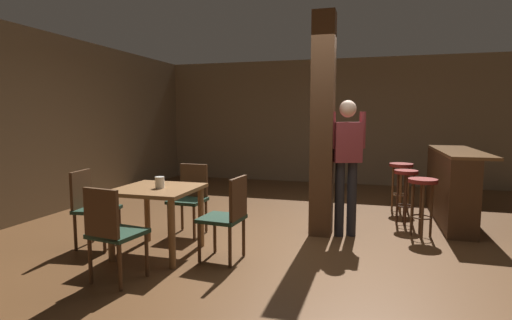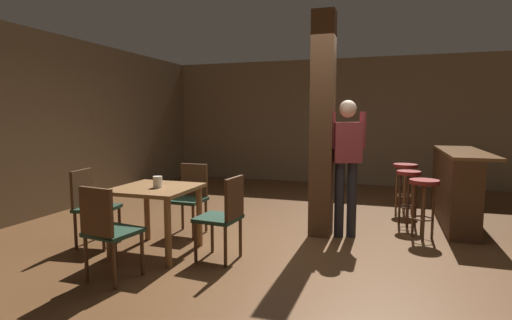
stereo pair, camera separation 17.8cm
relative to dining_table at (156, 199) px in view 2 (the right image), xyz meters
The scene contains 15 objects.
ground_plane 1.79m from the dining_table, 31.35° to the left, with size 10.80×10.80×0.00m, color brown.
wall_back 5.62m from the dining_table, 75.05° to the left, with size 8.00×0.10×2.80m, color #756047.
wall_left 2.82m from the dining_table, 161.17° to the left, with size 0.10×9.00×2.80m, color #756047.
pillar 2.20m from the dining_table, 36.59° to the left, with size 0.28×0.28×2.80m, color #4C301C.
dining_table is the anchor object (origin of this frame).
chair_north 0.80m from the dining_table, 89.03° to the left, with size 0.43×0.43×0.89m.
chair_south 0.85m from the dining_table, 88.65° to the right, with size 0.48×0.48×0.89m.
chair_west 0.86m from the dining_table, behind, with size 0.47×0.47×0.89m.
chair_east 0.84m from the dining_table, ahead, with size 0.46×0.46×0.89m.
napkin_cup 0.21m from the dining_table, 31.45° to the right, with size 0.10×0.10×0.12m, color silver.
standing_person 2.35m from the dining_table, 32.65° to the left, with size 0.46×0.31×1.72m.
bar_counter 4.16m from the dining_table, 35.98° to the left, with size 0.56×2.07×1.04m.
bar_stool_near 3.25m from the dining_table, 27.38° to the left, with size 0.35×0.35×0.74m.
bar_stool_mid 3.42m from the dining_table, 37.03° to the left, with size 0.32×0.32×0.77m.
bar_stool_far 3.97m from the dining_table, 46.77° to the left, with size 0.37×0.37×0.77m.
Camera 2 is at (0.98, -4.67, 1.52)m, focal length 28.00 mm.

